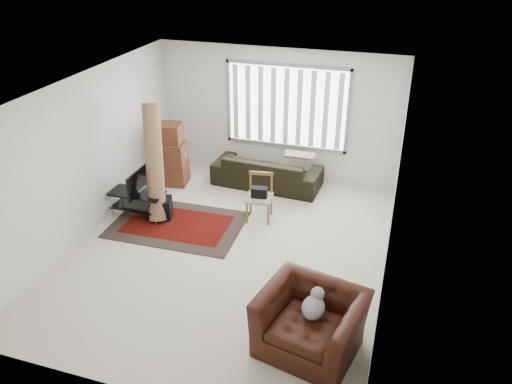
# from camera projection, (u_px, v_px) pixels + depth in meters

# --- Properties ---
(room) EXTENTS (6.00, 6.02, 2.71)m
(room) POSITION_uv_depth(u_px,v_px,m) (239.00, 140.00, 7.85)
(room) COLOR beige
(room) RESTS_ON ground
(persian_rug) EXTENTS (2.34, 1.59, 0.02)m
(persian_rug) POSITION_uv_depth(u_px,v_px,m) (177.00, 224.00, 8.94)
(persian_rug) COLOR black
(persian_rug) RESTS_ON ground
(tv_stand) EXTENTS (0.98, 0.44, 0.49)m
(tv_stand) POSITION_uv_depth(u_px,v_px,m) (138.00, 199.00, 9.07)
(tv_stand) COLOR black
(tv_stand) RESTS_ON ground
(tv) EXTENTS (0.10, 0.80, 0.46)m
(tv) POSITION_uv_depth(u_px,v_px,m) (135.00, 181.00, 8.89)
(tv) COLOR black
(tv) RESTS_ON tv_stand
(subwoofer) EXTENTS (0.46, 0.46, 0.37)m
(subwoofer) POSITION_uv_depth(u_px,v_px,m) (161.00, 208.00, 9.08)
(subwoofer) COLOR black
(subwoofer) RESTS_ON persian_rug
(moving_boxes) EXTENTS (0.59, 0.55, 1.29)m
(moving_boxes) POSITION_uv_depth(u_px,v_px,m) (173.00, 157.00, 10.13)
(moving_boxes) COLOR brown
(moving_boxes) RESTS_ON ground
(white_flatpack) EXTENTS (0.58, 0.33, 0.70)m
(white_flatpack) POSITION_uv_depth(u_px,v_px,m) (173.00, 167.00, 10.28)
(white_flatpack) COLOR silver
(white_flatpack) RESTS_ON ground
(rolled_rug) EXTENTS (0.67, 1.00, 2.07)m
(rolled_rug) POSITION_uv_depth(u_px,v_px,m) (154.00, 162.00, 8.84)
(rolled_rug) COLOR brown
(rolled_rug) RESTS_ON ground
(sofa) EXTENTS (2.24, 1.07, 0.84)m
(sofa) POSITION_uv_depth(u_px,v_px,m) (267.00, 166.00, 10.13)
(sofa) COLOR black
(sofa) RESTS_ON ground
(side_chair) EXTENTS (0.51, 0.51, 0.85)m
(side_chair) POSITION_uv_depth(u_px,v_px,m) (259.00, 195.00, 8.94)
(side_chair) COLOR #8C7F5B
(side_chair) RESTS_ON ground
(armchair) EXTENTS (1.43, 1.31, 0.91)m
(armchair) POSITION_uv_depth(u_px,v_px,m) (311.00, 319.00, 6.15)
(armchair) COLOR #38140B
(armchair) RESTS_ON ground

